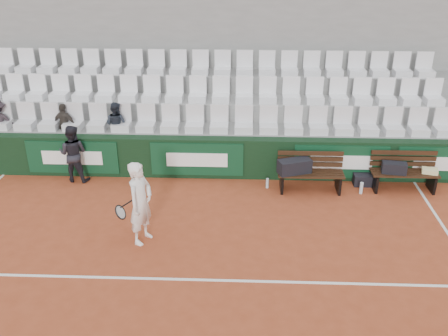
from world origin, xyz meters
TOP-DOWN VIEW (x-y plane):
  - ground at (0.00, 0.00)m, footprint 80.00×80.00m
  - court_baseline at (0.00, 0.00)m, footprint 18.00×0.06m
  - back_barrier at (0.07, 3.99)m, footprint 18.00×0.34m
  - grandstand_tier_front at (0.00, 4.62)m, footprint 18.00×0.95m
  - grandstand_tier_mid at (0.00, 5.58)m, footprint 18.00×0.95m
  - grandstand_tier_back at (0.00, 6.53)m, footprint 18.00×0.95m
  - grandstand_rear_wall at (0.00, 7.15)m, footprint 18.00×0.30m
  - seat_row_front at (0.00, 4.45)m, footprint 11.90×0.44m
  - seat_row_mid at (0.00, 5.40)m, footprint 11.90×0.44m
  - seat_row_back at (0.00, 6.35)m, footprint 11.90×0.44m
  - bench_left at (2.44, 3.36)m, footprint 1.50×0.56m
  - bench_right at (4.60, 3.47)m, footprint 1.50×0.56m
  - sports_bag_left at (2.06, 3.35)m, footprint 0.81×0.55m
  - sports_bag_right at (4.33, 3.43)m, footprint 0.57×0.33m
  - towel at (5.15, 3.47)m, footprint 0.39×0.33m
  - sports_bag_ground at (3.73, 3.67)m, footprint 0.44×0.27m
  - water_bottle_near at (1.47, 3.44)m, footprint 0.07×0.07m
  - water_bottle_far at (3.60, 3.25)m, footprint 0.08×0.08m
  - tennis_player at (-1.03, 1.18)m, footprint 0.80×0.71m
  - ball_kid at (-3.11, 3.66)m, footprint 0.73×0.59m
  - spectator_b at (-3.52, 4.50)m, footprint 0.68×0.42m
  - spectator_c at (-2.24, 4.50)m, footprint 0.67×0.60m

SIDE VIEW (x-z plane):
  - ground at x=0.00m, z-range 0.00..0.00m
  - court_baseline at x=0.00m, z-range 0.00..0.01m
  - water_bottle_near at x=1.47m, z-range 0.00..0.24m
  - sports_bag_ground at x=3.73m, z-range 0.00..0.27m
  - water_bottle_far at x=3.60m, z-range 0.00..0.28m
  - bench_left at x=2.44m, z-range 0.00..0.45m
  - bench_right at x=4.60m, z-range 0.00..0.45m
  - towel at x=5.15m, z-range 0.45..0.55m
  - grandstand_tier_front at x=0.00m, z-range 0.00..1.00m
  - back_barrier at x=0.07m, z-range 0.00..1.00m
  - sports_bag_right at x=4.33m, z-range 0.45..0.70m
  - sports_bag_left at x=2.06m, z-range 0.45..0.77m
  - ball_kid at x=-3.11m, z-range 0.00..1.40m
  - grandstand_tier_mid at x=0.00m, z-range 0.00..1.45m
  - tennis_player at x=-1.03m, z-range 0.00..1.66m
  - grandstand_tier_back at x=0.00m, z-range 0.00..1.90m
  - seat_row_front at x=0.00m, z-range 1.00..1.63m
  - spectator_b at x=-3.52m, z-range 1.00..2.08m
  - spectator_c at x=-2.24m, z-range 1.00..2.14m
  - seat_row_mid at x=0.00m, z-range 1.45..2.08m
  - grandstand_rear_wall at x=0.00m, z-range 0.00..4.40m
  - seat_row_back at x=0.00m, z-range 1.90..2.53m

